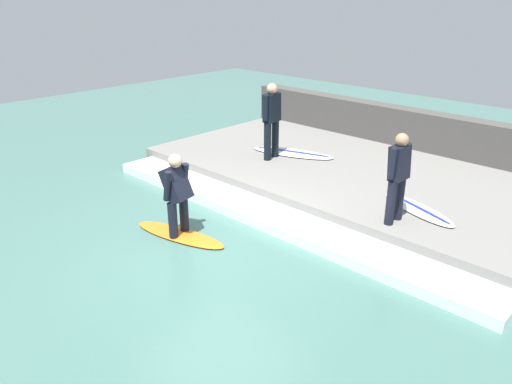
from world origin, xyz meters
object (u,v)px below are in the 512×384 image
Objects in this scene: surfboard_riding at (180,235)px; surfboard_waiting_far at (418,209)px; surfer_waiting_near at (272,117)px; surfer_waiting_far at (398,173)px; surfer_riding at (177,191)px; surfboard_waiting_near at (293,153)px.

surfboard_waiting_far is at bearing -42.27° from surfboard_riding.
surfer_waiting_near is 1.12× the size of surfer_waiting_far.
surfboard_waiting_far is at bearing -42.27° from surfer_riding.
surfer_waiting_far reaches higher than surfboard_waiting_far.
surfboard_waiting_near is at bearing -16.64° from surfer_waiting_near.
surfer_waiting_far is (2.42, -2.73, 0.36)m from surfer_riding.
surfer_riding is 4.24m from surfboard_waiting_far.
surfer_riding is at bearing -168.19° from surfboard_waiting_near.
surfer_waiting_near is 0.82× the size of surfboard_waiting_near.
surfer_riding is at bearing 131.58° from surfer_waiting_far.
surfboard_waiting_near is 1.36× the size of surfer_waiting_far.
surfboard_riding is 0.92× the size of surfboard_waiting_near.
surfboard_riding is 1.33× the size of surfer_riding.
surfboard_waiting_far is (0.70, -0.11, -0.83)m from surfer_waiting_far.
surfboard_waiting_near is at bearing 11.81° from surfer_riding.
surfboard_waiting_far is (-0.96, -3.69, -0.00)m from surfboard_waiting_near.
surfboard_waiting_near is (0.57, -0.17, -0.94)m from surfer_waiting_near.
surfboard_waiting_near is at bearing 75.36° from surfboard_waiting_far.
surfer_riding is at bearing -163.72° from surfer_waiting_near.
surfer_waiting_near is 3.99m from surfboard_waiting_far.
surfboard_riding is 1.11× the size of surfer_waiting_near.
surfboard_waiting_near is at bearing 65.12° from surfer_waiting_far.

